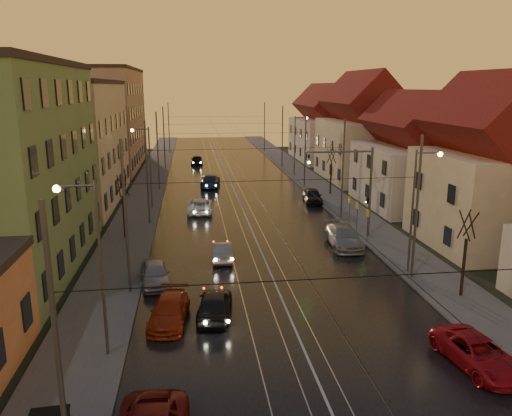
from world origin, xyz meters
name	(u,v)px	position (x,y,z in m)	size (l,w,h in m)	color
ground	(311,367)	(0.00, 0.00, 0.00)	(160.00, 160.00, 0.00)	black
road	(233,187)	(0.00, 40.00, 0.02)	(16.00, 120.00, 0.04)	black
sidewalk_left	(148,188)	(-10.00, 40.00, 0.07)	(4.00, 120.00, 0.15)	#4C4C4C
sidewalk_right	(314,184)	(10.00, 40.00, 0.07)	(4.00, 120.00, 0.15)	#4C4C4C
tram_rail_0	(214,187)	(-2.20, 40.00, 0.06)	(0.06, 120.00, 0.03)	gray
tram_rail_1	(226,186)	(-0.77, 40.00, 0.06)	(0.06, 120.00, 0.03)	gray
tram_rail_2	(239,186)	(0.77, 40.00, 0.06)	(0.06, 120.00, 0.03)	gray
tram_rail_3	(251,186)	(2.20, 40.00, 0.06)	(0.06, 120.00, 0.03)	gray
apartment_left_2	(65,145)	(-17.50, 34.00, 6.00)	(10.00, 20.00, 12.00)	#BAB190
apartment_left_3	(103,120)	(-17.50, 58.00, 7.00)	(10.00, 24.00, 14.00)	#987662
house_right_1	(490,174)	(17.00, 15.00, 5.45)	(8.67, 10.20, 10.80)	#C3B996
house_right_2	(413,160)	(17.00, 28.00, 4.64)	(9.18, 12.24, 9.20)	silver
house_right_3	(363,134)	(17.00, 43.00, 5.80)	(9.18, 14.28, 11.50)	#C3B996
house_right_4	(325,129)	(17.00, 61.00, 5.05)	(9.18, 16.32, 10.00)	silver
catenary_pole_l_0	(58,361)	(-8.60, -6.00, 4.50)	(0.16, 0.16, 9.00)	#595B60
catenary_pole_l_1	(126,219)	(-8.60, 9.00, 4.50)	(0.16, 0.16, 9.00)	#595B60
catenary_pole_r_1	(417,210)	(8.60, 9.00, 4.50)	(0.16, 0.16, 9.00)	#595B60
catenary_pole_l_2	(147,174)	(-8.60, 24.00, 4.50)	(0.16, 0.16, 9.00)	#595B60
catenary_pole_r_2	(343,170)	(8.60, 24.00, 4.50)	(0.16, 0.16, 9.00)	#595B60
catenary_pole_l_3	(158,152)	(-8.60, 39.00, 4.50)	(0.16, 0.16, 9.00)	#595B60
catenary_pole_r_3	(305,149)	(8.60, 39.00, 4.50)	(0.16, 0.16, 9.00)	#595B60
catenary_pole_l_4	(164,138)	(-8.60, 54.00, 4.50)	(0.16, 0.16, 9.00)	#595B60
catenary_pole_r_4	(282,137)	(8.60, 54.00, 4.50)	(0.16, 0.16, 9.00)	#595B60
catenary_pole_l_5	(169,128)	(-8.60, 72.00, 4.50)	(0.16, 0.16, 9.00)	#595B60
catenary_pole_r_5	(264,127)	(8.60, 72.00, 4.50)	(0.16, 0.16, 9.00)	#595B60
street_lamp_0	(93,253)	(-9.10, 2.00, 4.89)	(1.75, 0.32, 8.00)	#595B60
street_lamp_1	(418,199)	(9.10, 10.00, 4.89)	(1.75, 0.32, 8.00)	#595B60
street_lamp_2	(147,160)	(-9.10, 30.00, 4.89)	(1.75, 0.32, 8.00)	#595B60
street_lamp_3	(297,140)	(9.10, 46.00, 4.89)	(1.75, 0.32, 8.00)	#595B60
traffic_light_mast	(358,181)	(7.99, 18.00, 4.60)	(5.30, 0.32, 7.20)	#595B60
bare_tree_0	(124,209)	(-10.20, 20.00, 2.49)	(1.09, 1.09, 5.11)	black
bare_tree_1	(465,256)	(10.20, 6.00, 2.49)	(1.09, 1.09, 5.11)	black
bare_tree_2	(331,173)	(10.40, 34.00, 2.49)	(1.09, 1.09, 5.11)	black
driving_car_0	(215,304)	(-3.87, 5.41, 0.71)	(1.68, 4.18, 1.42)	black
driving_car_1	(222,251)	(-2.91, 14.17, 0.63)	(1.34, 3.83, 1.26)	gray
driving_car_2	(200,206)	(-4.16, 27.77, 0.69)	(2.30, 4.99, 1.39)	white
driving_car_3	(210,181)	(-2.66, 40.16, 0.77)	(2.17, 5.33, 1.55)	navy
driving_car_4	(197,160)	(-4.01, 57.95, 0.76)	(1.80, 4.46, 1.52)	black
parked_left_2	(169,311)	(-6.20, 5.02, 0.63)	(1.77, 4.36, 1.27)	#A12D10
parked_left_3	(155,274)	(-7.26, 10.24, 0.70)	(1.65, 4.09, 1.39)	#97969C
parked_right_0	(478,353)	(7.09, -0.89, 0.64)	(2.13, 4.62, 1.28)	#AB111D
parked_right_1	(344,237)	(6.35, 15.98, 0.76)	(2.14, 5.26, 1.53)	#97989C
parked_right_2	(312,196)	(7.49, 30.46, 0.73)	(1.73, 4.30, 1.46)	black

